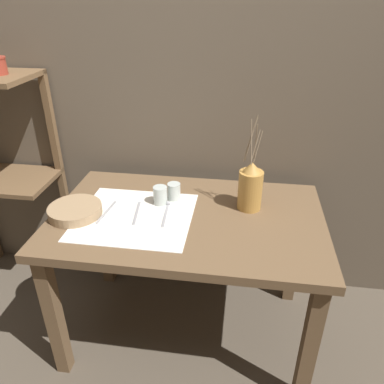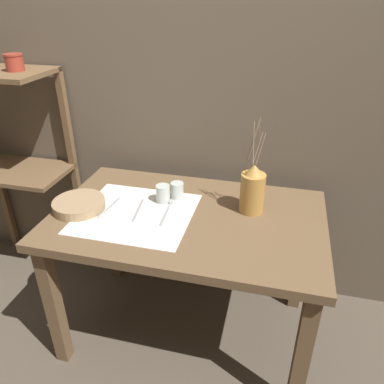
# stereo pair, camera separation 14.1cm
# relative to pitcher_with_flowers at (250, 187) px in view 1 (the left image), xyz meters

# --- Properties ---
(ground_plane) EXTENTS (12.00, 12.00, 0.00)m
(ground_plane) POSITION_rel_pitcher_with_flowers_xyz_m (-0.27, -0.11, -0.82)
(ground_plane) COLOR brown
(stone_wall_back) EXTENTS (7.00, 0.06, 2.40)m
(stone_wall_back) POSITION_rel_pitcher_with_flowers_xyz_m (-0.27, 0.38, 0.38)
(stone_wall_back) COLOR brown
(stone_wall_back) RESTS_ON ground_plane
(wooden_table) EXTENTS (1.21, 0.75, 0.71)m
(wooden_table) POSITION_rel_pitcher_with_flowers_xyz_m (-0.27, -0.11, -0.20)
(wooden_table) COLOR brown
(wooden_table) RESTS_ON ground_plane
(linen_cloth) EXTENTS (0.50, 0.46, 0.00)m
(linen_cloth) POSITION_rel_pitcher_with_flowers_xyz_m (-0.50, -0.15, -0.11)
(linen_cloth) COLOR white
(linen_cloth) RESTS_ON wooden_table
(pitcher_with_flowers) EXTENTS (0.11, 0.11, 0.44)m
(pitcher_with_flowers) POSITION_rel_pitcher_with_flowers_xyz_m (0.00, 0.00, 0.00)
(pitcher_with_flowers) COLOR #B7843D
(pitcher_with_flowers) RESTS_ON wooden_table
(wooden_bowl) EXTENTS (0.23, 0.23, 0.04)m
(wooden_bowl) POSITION_rel_pitcher_with_flowers_xyz_m (-0.76, -0.18, -0.08)
(wooden_bowl) COLOR #9E7F5B
(wooden_bowl) RESTS_ON wooden_table
(glass_tumbler_near) EXTENTS (0.06, 0.06, 0.09)m
(glass_tumbler_near) POSITION_rel_pitcher_with_flowers_xyz_m (-0.41, -0.02, -0.06)
(glass_tumbler_near) COLOR #B7C1BC
(glass_tumbler_near) RESTS_ON wooden_table
(glass_tumbler_far) EXTENTS (0.06, 0.06, 0.08)m
(glass_tumbler_far) POSITION_rel_pitcher_with_flowers_xyz_m (-0.35, 0.03, -0.06)
(glass_tumbler_far) COLOR #B7C1BC
(glass_tumbler_far) RESTS_ON wooden_table
(knife_center) EXTENTS (0.03, 0.19, 0.00)m
(knife_center) POSITION_rel_pitcher_with_flowers_xyz_m (-0.63, -0.14, -0.10)
(knife_center) COLOR #939399
(knife_center) RESTS_ON wooden_table
(fork_inner) EXTENTS (0.04, 0.19, 0.00)m
(fork_inner) POSITION_rel_pitcher_with_flowers_xyz_m (-0.50, -0.13, -0.10)
(fork_inner) COLOR #939399
(fork_inner) RESTS_ON wooden_table
(spoon_inner) EXTENTS (0.03, 0.20, 0.02)m
(spoon_inner) POSITION_rel_pitcher_with_flowers_xyz_m (-0.37, -0.07, -0.10)
(spoon_inner) COLOR #939399
(spoon_inner) RESTS_ON wooden_table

